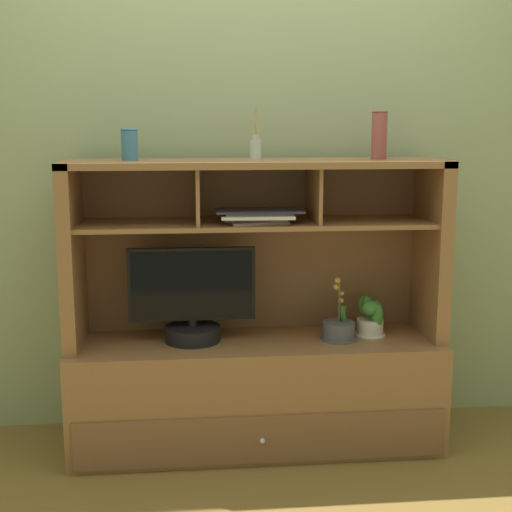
# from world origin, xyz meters

# --- Properties ---
(floor_plane) EXTENTS (6.00, 6.00, 0.02)m
(floor_plane) POSITION_xyz_m (0.00, 0.00, -0.01)
(floor_plane) COLOR brown
(floor_plane) RESTS_ON ground
(back_wall) EXTENTS (6.00, 0.02, 2.80)m
(back_wall) POSITION_xyz_m (0.00, 0.29, 1.40)
(back_wall) COLOR #8D9C6F
(back_wall) RESTS_ON ground
(media_console) EXTENTS (1.66, 0.55, 1.30)m
(media_console) POSITION_xyz_m (0.00, 0.01, 0.38)
(media_console) COLOR brown
(media_console) RESTS_ON ground
(tv_monitor) EXTENTS (0.56, 0.25, 0.42)m
(tv_monitor) POSITION_xyz_m (-0.29, -0.01, 0.66)
(tv_monitor) COLOR black
(tv_monitor) RESTS_ON media_console
(potted_orchid) EXTENTS (0.17, 0.17, 0.29)m
(potted_orchid) POSITION_xyz_m (0.37, -0.05, 0.54)
(potted_orchid) COLOR #504F55
(potted_orchid) RESTS_ON media_console
(potted_fern) EXTENTS (0.14, 0.14, 0.18)m
(potted_fern) POSITION_xyz_m (0.53, -0.00, 0.58)
(potted_fern) COLOR beige
(potted_fern) RESTS_ON media_console
(magazine_stack_left) EXTENTS (0.38, 0.26, 0.06)m
(magazine_stack_left) POSITION_xyz_m (0.00, -0.04, 1.06)
(magazine_stack_left) COLOR gray
(magazine_stack_left) RESTS_ON media_console
(diffuser_bottle) EXTENTS (0.05, 0.05, 0.23)m
(diffuser_bottle) POSITION_xyz_m (0.00, 0.01, 1.35)
(diffuser_bottle) COLOR #ABB9AC
(diffuser_bottle) RESTS_ON media_console
(ceramic_vase) EXTENTS (0.07, 0.07, 0.21)m
(ceramic_vase) POSITION_xyz_m (0.54, -0.01, 1.40)
(ceramic_vase) COLOR brown
(ceramic_vase) RESTS_ON media_console
(accent_vase) EXTENTS (0.07, 0.07, 0.13)m
(accent_vase) POSITION_xyz_m (-0.54, -0.00, 1.37)
(accent_vase) COLOR teal
(accent_vase) RESTS_ON media_console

